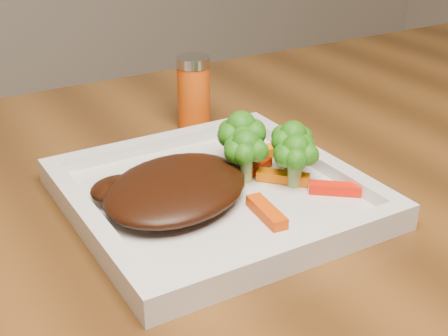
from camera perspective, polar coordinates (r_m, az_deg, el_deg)
plate at (r=0.61m, az=-0.81°, el=-2.82°), size 0.27×0.27×0.01m
steak at (r=0.59m, az=-4.41°, el=-1.84°), size 0.19×0.18×0.03m
broccoli_0 at (r=0.65m, az=1.57°, el=2.85°), size 0.07×0.07×0.07m
broccoli_1 at (r=0.64m, az=6.28°, el=2.24°), size 0.06×0.06×0.06m
broccoli_2 at (r=0.62m, az=6.55°, el=0.90°), size 0.06×0.06×0.06m
broccoli_3 at (r=0.62m, az=1.99°, el=1.41°), size 0.06×0.06×0.06m
carrot_1 at (r=0.62m, az=10.11°, el=-1.85°), size 0.05×0.04×0.01m
carrot_2 at (r=0.57m, az=3.90°, el=-4.00°), size 0.02×0.06×0.01m
carrot_3 at (r=0.69m, az=4.66°, el=1.76°), size 0.06×0.02×0.01m
carrot_5 at (r=0.63m, az=5.41°, el=-0.83°), size 0.05×0.05×0.01m
carrot_6 at (r=0.65m, az=2.62°, el=-0.08°), size 0.05×0.03×0.01m
spice_shaker at (r=0.78m, az=-2.79°, el=6.88°), size 0.04×0.04×0.09m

